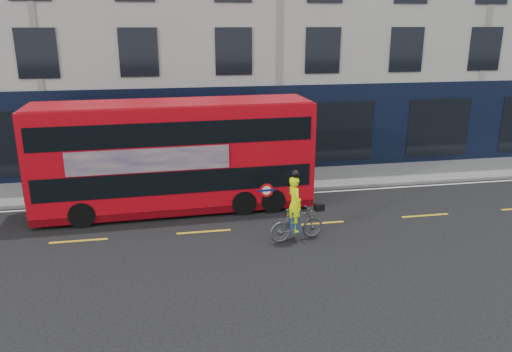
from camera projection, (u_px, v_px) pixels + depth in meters
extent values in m
plane|color=black|center=(333.00, 241.00, 15.91)|extent=(120.00, 120.00, 0.00)
cube|color=gray|center=(285.00, 179.00, 22.01)|extent=(60.00, 3.00, 0.12)
cube|color=slate|center=(293.00, 190.00, 20.60)|extent=(60.00, 0.12, 0.13)
cube|color=#A9A69F|center=(258.00, 6.00, 25.93)|extent=(50.00, 10.00, 15.00)
cube|color=black|center=(278.00, 130.00, 22.83)|extent=(50.00, 0.08, 4.00)
cube|color=silver|center=(295.00, 194.00, 20.33)|extent=(58.00, 0.10, 0.01)
cube|color=#B30712|center=(174.00, 153.00, 18.01)|extent=(9.99, 2.56, 3.56)
cube|color=#590309|center=(177.00, 202.00, 18.57)|extent=(9.99, 2.52, 0.27)
cube|color=black|center=(175.00, 173.00, 18.24)|extent=(9.60, 2.59, 0.81)
cube|color=black|center=(173.00, 127.00, 17.73)|extent=(9.60, 2.59, 0.81)
cube|color=maroon|center=(172.00, 103.00, 17.48)|extent=(9.79, 2.46, 0.07)
cube|color=black|center=(306.00, 166.00, 19.25)|extent=(0.10, 2.03, 0.81)
cube|color=black|center=(307.00, 122.00, 18.75)|extent=(0.10, 2.03, 0.81)
cube|color=black|center=(30.00, 182.00, 17.22)|extent=(0.10, 2.03, 0.81)
cube|color=tan|center=(149.00, 160.00, 16.72)|extent=(5.41, 0.21, 0.81)
cylinder|color=red|center=(267.00, 190.00, 17.94)|extent=(0.51, 0.04, 0.51)
cylinder|color=white|center=(267.00, 190.00, 17.94)|extent=(0.33, 0.03, 0.32)
cube|color=#0C1459|center=(267.00, 190.00, 17.93)|extent=(0.63, 0.04, 0.08)
cylinder|color=black|center=(266.00, 191.00, 19.21)|extent=(0.97, 2.33, 0.90)
cylinder|color=black|center=(239.00, 193.00, 18.99)|extent=(0.97, 2.33, 0.90)
cylinder|color=black|center=(85.00, 204.00, 17.85)|extent=(0.97, 2.33, 0.90)
imported|color=#4C4E52|center=(297.00, 224.00, 15.85)|extent=(1.91, 0.85, 1.11)
imported|color=#C5DF02|center=(295.00, 204.00, 15.61)|extent=(0.54, 0.72, 1.78)
cube|color=black|center=(319.00, 207.00, 15.98)|extent=(0.32, 0.27, 0.23)
cube|color=navy|center=(294.00, 221.00, 15.78)|extent=(0.37, 0.44, 0.72)
sphere|color=black|center=(295.00, 174.00, 15.32)|extent=(0.27, 0.27, 0.27)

